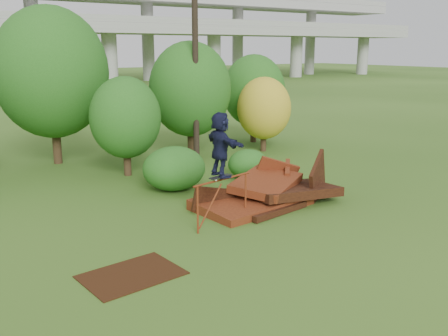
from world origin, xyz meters
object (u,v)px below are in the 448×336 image
scrap_pile (269,193)px  flat_plate (132,275)px  utility_pole (195,49)px  skater (221,144)px

scrap_pile → flat_plate: 6.83m
utility_pole → scrap_pile: bearing=-100.6°
skater → flat_plate: skater is taller
scrap_pile → skater: skater is taller
scrap_pile → utility_pole: 8.80m
scrap_pile → flat_plate: size_ratio=2.49×
skater → flat_plate: size_ratio=0.85×
flat_plate → utility_pole: bearing=52.1°
flat_plate → skater: bearing=24.8°
flat_plate → scrap_pile: bearing=22.5°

